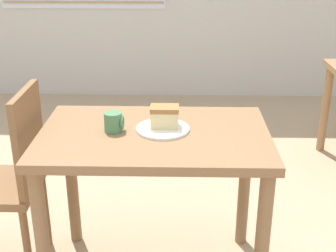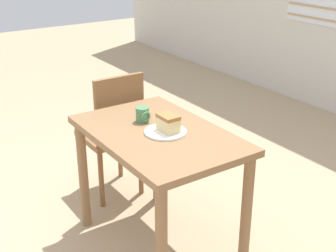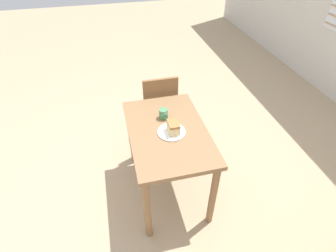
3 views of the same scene
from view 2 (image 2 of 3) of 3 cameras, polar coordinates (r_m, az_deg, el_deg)
The scene contains 5 objects.
dining_table_near at distance 2.65m, azimuth -1.18°, elevation -3.24°, with size 1.00×0.65×0.76m.
chair_near_window at distance 3.27m, azimuth -6.65°, elevation -0.67°, with size 0.38×0.38×0.93m.
plate at distance 2.57m, azimuth -0.33°, elevation -0.72°, with size 0.23×0.23×0.01m.
cake_slice at distance 2.55m, azimuth 0.02°, elevation 0.39°, with size 0.12×0.09×0.09m.
coffee_mug at distance 2.72m, azimuth -3.10°, elevation 1.40°, with size 0.09×0.08×0.09m.
Camera 2 is at (2.04, -1.04, 1.80)m, focal length 50.00 mm.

